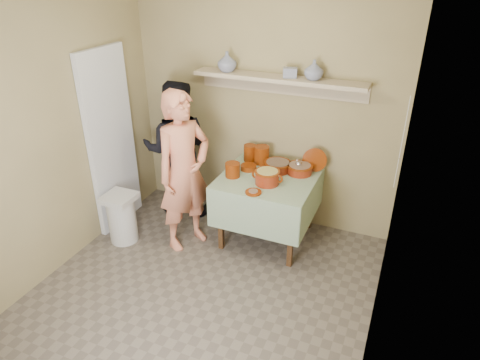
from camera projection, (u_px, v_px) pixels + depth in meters
The scene contains 22 objects.
ground at pixel (192, 306), 3.83m from camera, with size 3.50×3.50×0.00m, color #64584E.
tile_panel at pixel (111, 142), 4.66m from camera, with size 0.06×0.70×2.00m, color silver.
plate_stack_a at pixel (250, 153), 4.76m from camera, with size 0.14×0.14×0.18m, color #661D00.
plate_stack_b at pixel (262, 155), 4.69m from camera, with size 0.17×0.17×0.20m, color #661D00.
bowl_stack at pixel (233, 170), 4.41m from camera, with size 0.15×0.15×0.15m, color #661D00.
empty_bowl at pixel (248, 167), 4.58m from camera, with size 0.17×0.17×0.05m, color #661D00.
propped_lid at pixel (315, 160), 4.52m from camera, with size 0.26×0.26×0.02m, color #661D00.
vase_right at pixel (314, 70), 4.14m from camera, with size 0.19×0.19×0.19m, color navy.
vase_left at pixel (227, 62), 4.43m from camera, with size 0.20×0.20×0.21m, color navy.
ceramic_box at pixel (290, 73), 4.24m from camera, with size 0.14×0.10×0.10m, color navy.
person_cook at pixel (184, 172), 4.33m from camera, with size 0.62×0.41×1.70m, color #E28261.
person_helper at pixel (177, 150), 4.95m from camera, with size 0.78×0.61×1.61m, color black.
room_shell at pixel (181, 139), 3.09m from camera, with size 3.04×3.54×2.62m.
serving_table at pixel (268, 186), 4.50m from camera, with size 0.97×0.97×0.76m.
cazuela_meat_a at pixel (278, 165), 4.54m from camera, with size 0.30×0.30×0.10m.
cazuela_meat_b at pixel (300, 168), 4.48m from camera, with size 0.28×0.28×0.10m.
ladle at pixel (299, 164), 4.45m from camera, with size 0.08×0.26×0.19m.
cazuela_rice at pixel (267, 176), 4.26m from camera, with size 0.33×0.25×0.14m.
front_plate at pixel (253, 192), 4.12m from camera, with size 0.16×0.16×0.03m.
wall_shelf at pixel (279, 80), 4.35m from camera, with size 1.80×0.25×0.21m.
trash_bin at pixel (122, 218), 4.62m from camera, with size 0.32×0.32×0.56m.
electrical_cord at pixel (402, 144), 3.96m from camera, with size 0.01×0.05×0.90m.
Camera 1 is at (1.53, -2.49, 2.77)m, focal length 32.00 mm.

